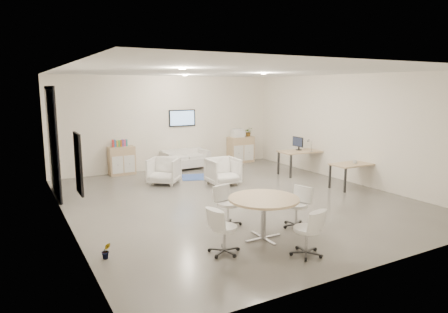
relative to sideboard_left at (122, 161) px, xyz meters
The scene contains 21 objects.
room_shell 4.74m from the sideboard_left, 67.82° to the right, with size 9.60×10.60×4.80m.
glass_door 3.01m from the sideboard_left, 141.66° to the right, with size 0.09×1.90×2.85m.
artwork 6.37m from the sideboard_left, 110.87° to the right, with size 0.05×0.54×1.04m.
wall_tv 2.59m from the sideboard_left, ahead, with size 0.98×0.06×0.58m.
ceiling_spots 4.64m from the sideboard_left, 65.84° to the right, with size 3.14×4.14×0.03m.
sideboard_left is the anchor object (origin of this frame).
sideboard_right 4.52m from the sideboard_left, ahead, with size 0.98×0.47×0.98m.
books 0.58m from the sideboard_left, behind, with size 0.48×0.14×0.22m.
printer 4.44m from the sideboard_left, ahead, with size 0.47×0.40×0.31m.
loveseat 2.16m from the sideboard_left, ahead, with size 1.61×0.88×0.58m.
blue_rug 2.74m from the sideboard_left, 36.80° to the right, with size 1.38×0.92×0.01m, color #304492.
armchair_left 2.01m from the sideboard_left, 67.97° to the right, with size 0.83×0.78×0.85m, color white.
armchair_right 3.57m from the sideboard_left, 51.69° to the right, with size 0.84×0.79×0.87m, color white.
desk_rear 5.88m from the sideboard_left, 28.12° to the right, with size 1.54×0.87×0.77m.
desk_front 7.22m from the sideboard_left, 42.87° to the right, with size 1.36×0.72×0.70m.
monitor 5.79m from the sideboard_left, 27.00° to the right, with size 0.20×0.50×0.44m.
round_table 6.95m from the sideboard_left, 83.22° to the right, with size 1.31×1.31×0.80m.
meeting_chairs 6.95m from the sideboard_left, 83.22° to the right, with size 2.62×2.62×0.82m.
plant_cabinet 4.90m from the sideboard_left, ahead, with size 0.30×0.33×0.26m, color #3F7F3F.
plant_floor 6.67m from the sideboard_left, 107.15° to the right, with size 0.15×0.28×0.12m, color #3F7F3F.
cup 7.24m from the sideboard_left, 43.43° to the right, with size 0.12×0.09×0.12m, color white.
Camera 1 is at (-5.02, -8.51, 2.81)m, focal length 32.00 mm.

